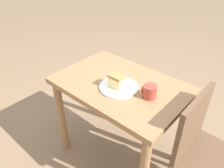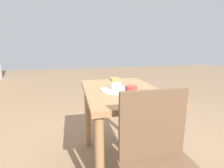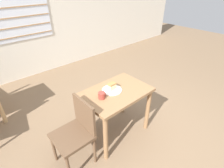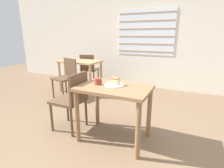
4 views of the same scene
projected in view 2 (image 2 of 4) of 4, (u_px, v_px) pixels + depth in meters
The scene contains 6 objects.
ground_plane at pixel (148, 156), 1.79m from camera, with size 14.00×14.00×0.00m, color #7A6047.
dining_table_near at pixel (122, 104), 1.51m from camera, with size 0.92×0.62×0.74m.
chair_near_window at pixel (162, 167), 0.91m from camera, with size 0.42×0.42×0.87m.
plate at pixel (117, 90), 1.44m from camera, with size 0.27×0.27×0.01m.
cake_slice at pixel (115, 84), 1.43m from camera, with size 0.10×0.07×0.09m.
coffee_mug at pixel (131, 92), 1.24m from camera, with size 0.10×0.09×0.09m.
Camera 2 is at (-1.46, 0.72, 1.11)m, focal length 28.00 mm.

